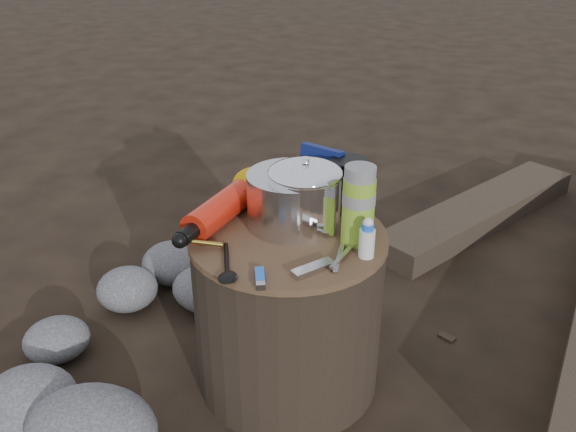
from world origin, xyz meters
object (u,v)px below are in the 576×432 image
(stump, at_px, (288,310))
(travel_mug, at_px, (348,186))
(fuel_bottle, at_px, (220,210))
(thermos, at_px, (358,206))
(camping_pot, at_px, (305,196))

(stump, height_order, travel_mug, travel_mug)
(stump, bearing_deg, fuel_bottle, 176.96)
(stump, relative_size, travel_mug, 3.45)
(fuel_bottle, xyz_separation_m, thermos, (0.33, 0.00, 0.06))
(camping_pot, distance_m, thermos, 0.13)
(fuel_bottle, height_order, thermos, thermos)
(fuel_bottle, xyz_separation_m, travel_mug, (0.28, 0.16, 0.03))
(stump, height_order, camping_pot, camping_pot)
(fuel_bottle, height_order, travel_mug, travel_mug)
(camping_pot, xyz_separation_m, thermos, (0.13, -0.03, 0.01))
(camping_pot, bearing_deg, fuel_bottle, -171.08)
(stump, bearing_deg, thermos, 4.50)
(camping_pot, xyz_separation_m, travel_mug, (0.08, 0.13, -0.02))
(thermos, bearing_deg, fuel_bottle, -179.42)
(stump, bearing_deg, camping_pot, 54.64)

